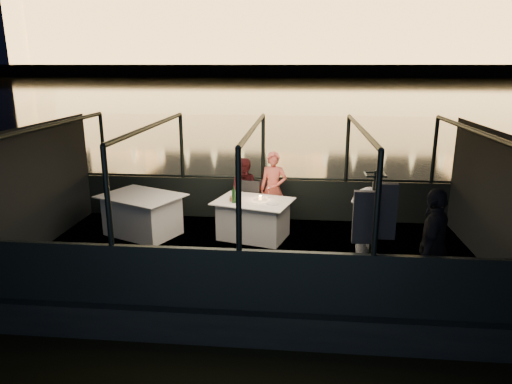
# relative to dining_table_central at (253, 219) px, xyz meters

# --- Properties ---
(river_water) EXTENTS (500.00, 500.00, 0.00)m
(river_water) POSITION_rel_dining_table_central_xyz_m (0.09, 79.22, -0.89)
(river_water) COLOR black
(river_water) RESTS_ON ground
(boat_hull) EXTENTS (8.60, 4.40, 1.00)m
(boat_hull) POSITION_rel_dining_table_central_xyz_m (0.09, -0.78, -0.89)
(boat_hull) COLOR black
(boat_hull) RESTS_ON river_water
(boat_deck) EXTENTS (8.00, 4.00, 0.04)m
(boat_deck) POSITION_rel_dining_table_central_xyz_m (0.09, -0.78, -0.41)
(boat_deck) COLOR black
(boat_deck) RESTS_ON boat_hull
(gunwale_port) EXTENTS (8.00, 0.08, 0.90)m
(gunwale_port) POSITION_rel_dining_table_central_xyz_m (0.09, 1.22, 0.06)
(gunwale_port) COLOR black
(gunwale_port) RESTS_ON boat_deck
(gunwale_starboard) EXTENTS (8.00, 0.08, 0.90)m
(gunwale_starboard) POSITION_rel_dining_table_central_xyz_m (0.09, -2.78, 0.06)
(gunwale_starboard) COLOR black
(gunwale_starboard) RESTS_ON boat_deck
(cabin_glass_port) EXTENTS (8.00, 0.02, 1.40)m
(cabin_glass_port) POSITION_rel_dining_table_central_xyz_m (0.09, 1.22, 1.21)
(cabin_glass_port) COLOR #99B2B2
(cabin_glass_port) RESTS_ON gunwale_port
(cabin_glass_starboard) EXTENTS (8.00, 0.02, 1.40)m
(cabin_glass_starboard) POSITION_rel_dining_table_central_xyz_m (0.09, -2.78, 1.21)
(cabin_glass_starboard) COLOR #99B2B2
(cabin_glass_starboard) RESTS_ON gunwale_starboard
(cabin_roof_glass) EXTENTS (8.00, 4.00, 0.02)m
(cabin_roof_glass) POSITION_rel_dining_table_central_xyz_m (0.09, -0.78, 1.91)
(cabin_roof_glass) COLOR #99B2B2
(cabin_roof_glass) RESTS_ON boat_deck
(end_wall_fore) EXTENTS (0.02, 4.00, 2.30)m
(end_wall_fore) POSITION_rel_dining_table_central_xyz_m (-3.91, -0.78, 0.76)
(end_wall_fore) COLOR black
(end_wall_fore) RESTS_ON boat_deck
(end_wall_aft) EXTENTS (0.02, 4.00, 2.30)m
(end_wall_aft) POSITION_rel_dining_table_central_xyz_m (4.09, -0.78, 0.76)
(end_wall_aft) COLOR black
(end_wall_aft) RESTS_ON boat_deck
(canopy_ribs) EXTENTS (8.00, 4.00, 2.30)m
(canopy_ribs) POSITION_rel_dining_table_central_xyz_m (0.09, -0.78, 0.76)
(canopy_ribs) COLOR black
(canopy_ribs) RESTS_ON boat_deck
(embankment) EXTENTS (400.00, 140.00, 6.00)m
(embankment) POSITION_rel_dining_table_central_xyz_m (0.09, 209.22, 0.11)
(embankment) COLOR #423D33
(embankment) RESTS_ON ground
(dining_table_central) EXTENTS (1.68, 1.40, 0.77)m
(dining_table_central) POSITION_rel_dining_table_central_xyz_m (0.00, 0.00, 0.00)
(dining_table_central) COLOR silver
(dining_table_central) RESTS_ON boat_deck
(dining_table_aft) EXTENTS (1.88, 1.67, 0.83)m
(dining_table_aft) POSITION_rel_dining_table_central_xyz_m (-2.25, -0.03, 0.00)
(dining_table_aft) COLOR white
(dining_table_aft) RESTS_ON boat_deck
(chair_port_left) EXTENTS (0.52, 0.52, 0.98)m
(chair_port_left) POSITION_rel_dining_table_central_xyz_m (-0.16, 0.46, 0.06)
(chair_port_left) COLOR black
(chair_port_left) RESTS_ON boat_deck
(chair_port_right) EXTENTS (0.56, 0.56, 0.94)m
(chair_port_right) POSITION_rel_dining_table_central_xyz_m (0.26, 0.70, 0.06)
(chair_port_right) COLOR black
(chair_port_right) RESTS_ON boat_deck
(coat_stand) EXTENTS (0.64, 0.57, 1.94)m
(coat_stand) POSITION_rel_dining_table_central_xyz_m (1.92, -2.31, 0.51)
(coat_stand) COLOR black
(coat_stand) RESTS_ON boat_deck
(person_woman_coral) EXTENTS (0.62, 0.46, 1.59)m
(person_woman_coral) POSITION_rel_dining_table_central_xyz_m (0.34, 0.79, 0.36)
(person_woman_coral) COLOR #D35B4C
(person_woman_coral) RESTS_ON boat_deck
(person_man_maroon) EXTENTS (0.69, 0.54, 1.43)m
(person_man_maroon) POSITION_rel_dining_table_central_xyz_m (-0.24, 0.83, 0.36)
(person_man_maroon) COLOR #3A1013
(person_man_maroon) RESTS_ON boat_deck
(passenger_stripe) EXTENTS (0.71, 1.09, 1.57)m
(passenger_stripe) POSITION_rel_dining_table_central_xyz_m (1.95, -1.83, 0.47)
(passenger_stripe) COLOR white
(passenger_stripe) RESTS_ON boat_deck
(passenger_dark) EXTENTS (0.84, 1.09, 1.71)m
(passenger_dark) POSITION_rel_dining_table_central_xyz_m (2.79, -2.28, 0.47)
(passenger_dark) COLOR black
(passenger_dark) RESTS_ON boat_deck
(wine_bottle) EXTENTS (0.09, 0.09, 0.32)m
(wine_bottle) POSITION_rel_dining_table_central_xyz_m (-0.36, -0.17, 0.53)
(wine_bottle) COLOR #143915
(wine_bottle) RESTS_ON dining_table_central
(bread_basket) EXTENTS (0.21, 0.21, 0.08)m
(bread_basket) POSITION_rel_dining_table_central_xyz_m (-0.36, -0.03, 0.42)
(bread_basket) COLOR brown
(bread_basket) RESTS_ON dining_table_central
(amber_candle) EXTENTS (0.07, 0.07, 0.08)m
(amber_candle) POSITION_rel_dining_table_central_xyz_m (0.13, 0.08, 0.42)
(amber_candle) COLOR #FF9F3F
(amber_candle) RESTS_ON dining_table_central
(plate_near) EXTENTS (0.35, 0.35, 0.02)m
(plate_near) POSITION_rel_dining_table_central_xyz_m (0.39, -0.15, 0.39)
(plate_near) COLOR white
(plate_near) RESTS_ON dining_table_central
(plate_far) EXTENTS (0.29, 0.29, 0.02)m
(plate_far) POSITION_rel_dining_table_central_xyz_m (-0.36, 0.22, 0.39)
(plate_far) COLOR silver
(plate_far) RESTS_ON dining_table_central
(wine_glass_white) EXTENTS (0.07, 0.07, 0.20)m
(wine_glass_white) POSITION_rel_dining_table_central_xyz_m (-0.28, -0.18, 0.48)
(wine_glass_white) COLOR white
(wine_glass_white) RESTS_ON dining_table_central
(wine_glass_red) EXTENTS (0.09, 0.09, 0.21)m
(wine_glass_red) POSITION_rel_dining_table_central_xyz_m (0.28, 0.26, 0.48)
(wine_glass_red) COLOR silver
(wine_glass_red) RESTS_ON dining_table_central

